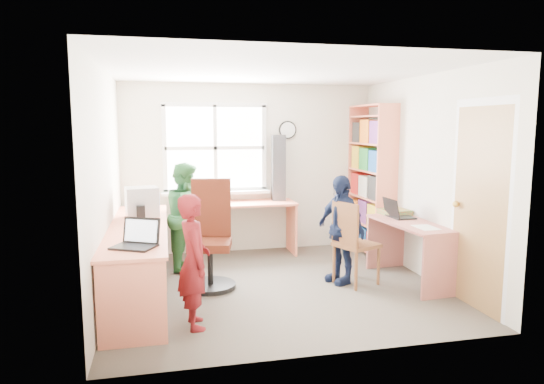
# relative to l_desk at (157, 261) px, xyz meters

# --- Properties ---
(room) EXTENTS (3.64, 3.44, 2.44)m
(room) POSITION_rel_l_desk_xyz_m (1.32, 0.38, 0.76)
(room) COLOR #4A433A
(room) RESTS_ON ground
(l_desk) EXTENTS (2.38, 2.95, 0.75)m
(l_desk) POSITION_rel_l_desk_xyz_m (0.00, 0.00, 0.00)
(l_desk) COLOR #FF8765
(l_desk) RESTS_ON ground
(right_desk) EXTENTS (0.66, 1.26, 0.71)m
(right_desk) POSITION_rel_l_desk_xyz_m (2.89, 0.13, 0.06)
(right_desk) COLOR #C97264
(right_desk) RESTS_ON ground
(bookshelf) EXTENTS (0.30, 1.02, 2.10)m
(bookshelf) POSITION_rel_l_desk_xyz_m (2.96, 1.47, 0.55)
(bookshelf) COLOR #FF8765
(bookshelf) RESTS_ON ground
(swivel_chair) EXTENTS (0.66, 0.66, 1.21)m
(swivel_chair) POSITION_rel_l_desk_xyz_m (0.58, 0.47, 0.07)
(swivel_chair) COLOR black
(swivel_chair) RESTS_ON ground
(wooden_chair) EXTENTS (0.55, 0.55, 0.96)m
(wooden_chair) POSITION_rel_l_desk_xyz_m (2.16, 0.16, 0.07)
(wooden_chair) COLOR brown
(wooden_chair) RESTS_ON ground
(crt_monitor) EXTENTS (0.40, 0.37, 0.35)m
(crt_monitor) POSITION_rel_l_desk_xyz_m (-0.17, 0.88, 0.47)
(crt_monitor) COLOR #B6B8BB
(crt_monitor) RESTS_ON l_desk
(laptop_left) EXTENTS (0.45, 0.43, 0.25)m
(laptop_left) POSITION_rel_l_desk_xyz_m (-0.16, -0.54, 0.35)
(laptop_left) COLOR black
(laptop_left) RESTS_ON l_desk
(laptop_right) EXTENTS (0.30, 0.36, 0.24)m
(laptop_right) POSITION_rel_l_desk_xyz_m (2.83, 0.42, 0.31)
(laptop_right) COLOR black
(laptop_right) RESTS_ON right_desk
(speaker_a) EXTENTS (0.10, 0.10, 0.19)m
(speaker_a) POSITION_rel_l_desk_xyz_m (-0.17, 0.60, 0.39)
(speaker_a) COLOR black
(speaker_a) RESTS_ON l_desk
(speaker_b) EXTENTS (0.11, 0.11, 0.18)m
(speaker_b) POSITION_rel_l_desk_xyz_m (-0.13, 1.04, 0.38)
(speaker_b) COLOR black
(speaker_b) RESTS_ON l_desk
(cd_tower) EXTENTS (0.20, 0.18, 0.93)m
(cd_tower) POSITION_rel_l_desk_xyz_m (1.69, 1.81, 0.76)
(cd_tower) COLOR black
(cd_tower) RESTS_ON l_desk
(game_box) EXTENTS (0.37, 0.37, 0.06)m
(game_box) POSITION_rel_l_desk_xyz_m (2.91, 0.63, 0.28)
(game_box) COLOR red
(game_box) RESTS_ON right_desk
(paper_a) EXTENTS (0.35, 0.40, 0.00)m
(paper_a) POSITION_rel_l_desk_xyz_m (-0.15, -0.01, 0.30)
(paper_a) COLOR white
(paper_a) RESTS_ON l_desk
(paper_b) EXTENTS (0.21, 0.30, 0.00)m
(paper_b) POSITION_rel_l_desk_xyz_m (2.88, -0.18, 0.25)
(paper_b) COLOR white
(paper_b) RESTS_ON right_desk
(potted_plant) EXTENTS (0.21, 0.18, 0.32)m
(potted_plant) POSITION_rel_l_desk_xyz_m (0.60, 1.74, 0.46)
(potted_plant) COLOR #357F33
(potted_plant) RESTS_ON l_desk
(person_red) EXTENTS (0.33, 0.47, 1.22)m
(person_red) POSITION_rel_l_desk_xyz_m (0.33, -0.62, 0.15)
(person_red) COLOR maroon
(person_red) RESTS_ON ground
(person_green) EXTENTS (0.56, 0.70, 1.36)m
(person_green) POSITION_rel_l_desk_xyz_m (0.36, 1.24, 0.22)
(person_green) COLOR #2E7436
(person_green) RESTS_ON ground
(person_navy) EXTENTS (0.54, 0.80, 1.25)m
(person_navy) POSITION_rel_l_desk_xyz_m (2.06, 0.29, 0.17)
(person_navy) COLOR #121C3B
(person_navy) RESTS_ON ground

